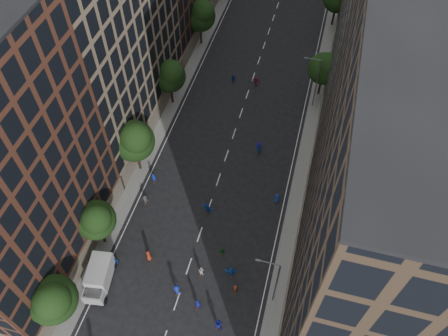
% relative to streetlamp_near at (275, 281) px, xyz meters
% --- Properties ---
extents(ground, '(240.00, 240.00, 0.00)m').
position_rel_streetlamp_near_xyz_m(ground, '(-10.37, 28.00, -5.17)').
color(ground, black).
rests_on(ground, ground).
extents(sidewalk_left, '(4.00, 105.00, 0.15)m').
position_rel_streetlamp_near_xyz_m(sidewalk_left, '(-22.37, 35.50, -5.09)').
color(sidewalk_left, slate).
rests_on(sidewalk_left, ground).
extents(sidewalk_right, '(4.00, 105.00, 0.15)m').
position_rel_streetlamp_near_xyz_m(sidewalk_right, '(1.63, 35.50, -5.09)').
color(sidewalk_right, slate).
rests_on(sidewalk_right, ground).
extents(bldg_left_b, '(14.00, 26.00, 34.00)m').
position_rel_streetlamp_near_xyz_m(bldg_left_b, '(-29.37, 23.00, 11.83)').
color(bldg_left_b, '#897359').
rests_on(bldg_left_b, ground).
extents(bldg_right_a, '(14.00, 30.00, 36.00)m').
position_rel_streetlamp_near_xyz_m(bldg_right_a, '(8.63, 3.00, 12.83)').
color(bldg_right_a, '#443324').
rests_on(bldg_right_a, ground).
extents(bldg_right_b, '(14.00, 28.00, 33.00)m').
position_rel_streetlamp_near_xyz_m(bldg_right_b, '(8.63, 32.00, 11.33)').
color(bldg_right_b, '#6C6459').
rests_on(bldg_right_b, ground).
extents(tree_left_0, '(5.20, 5.20, 8.83)m').
position_rel_streetlamp_near_xyz_m(tree_left_0, '(-21.38, -8.15, 0.79)').
color(tree_left_0, black).
rests_on(tree_left_0, ground).
extents(tree_left_1, '(4.80, 4.80, 8.21)m').
position_rel_streetlamp_near_xyz_m(tree_left_1, '(-21.39, 1.86, 0.38)').
color(tree_left_1, black).
rests_on(tree_left_1, ground).
extents(tree_left_2, '(5.60, 5.60, 9.45)m').
position_rel_streetlamp_near_xyz_m(tree_left_2, '(-21.36, 13.83, 1.19)').
color(tree_left_2, black).
rests_on(tree_left_2, ground).
extents(tree_left_3, '(5.00, 5.00, 8.58)m').
position_rel_streetlamp_near_xyz_m(tree_left_3, '(-21.38, 27.85, 0.65)').
color(tree_left_3, black).
rests_on(tree_left_3, ground).
extents(tree_left_4, '(5.40, 5.40, 9.08)m').
position_rel_streetlamp_near_xyz_m(tree_left_4, '(-21.37, 43.84, 0.93)').
color(tree_left_4, black).
rests_on(tree_left_4, ground).
extents(tree_right_a, '(5.00, 5.00, 8.39)m').
position_rel_streetlamp_near_xyz_m(tree_right_a, '(1.02, 35.85, 0.46)').
color(tree_right_a, black).
rests_on(tree_right_a, ground).
extents(streetlamp_near, '(2.64, 0.22, 9.06)m').
position_rel_streetlamp_near_xyz_m(streetlamp_near, '(0.00, 0.00, 0.00)').
color(streetlamp_near, '#595B60').
rests_on(streetlamp_near, ground).
extents(streetlamp_far, '(2.64, 0.22, 9.06)m').
position_rel_streetlamp_near_xyz_m(streetlamp_far, '(0.00, 33.00, 0.00)').
color(streetlamp_far, '#595B60').
rests_on(streetlamp_far, ground).
extents(cargo_van, '(3.31, 5.72, 2.89)m').
position_rel_streetlamp_near_xyz_m(cargo_van, '(-19.69, -3.15, -3.65)').
color(cargo_van, silver).
rests_on(cargo_van, ground).
extents(skater_1, '(0.71, 0.52, 1.79)m').
position_rel_streetlamp_near_xyz_m(skater_1, '(-7.83, -3.03, -4.28)').
color(skater_1, '#131A9E').
rests_on(skater_1, ground).
extents(skater_2, '(1.11, 0.99, 1.89)m').
position_rel_streetlamp_near_xyz_m(skater_2, '(-4.98, -4.58, -4.22)').
color(skater_2, '#131AA1').
rests_on(skater_2, ground).
extents(skater_3, '(1.32, 1.00, 1.81)m').
position_rel_streetlamp_near_xyz_m(skater_3, '(-10.57, -2.10, -4.26)').
color(skater_3, '#152DB1').
rests_on(skater_3, ground).
extents(skater_4, '(0.91, 0.41, 1.54)m').
position_rel_streetlamp_near_xyz_m(skater_4, '(-18.87, -0.50, -4.40)').
color(skater_4, '#143CA4').
rests_on(skater_4, ground).
extents(skater_5, '(1.74, 0.80, 1.80)m').
position_rel_streetlamp_near_xyz_m(skater_5, '(-5.17, 1.67, -4.27)').
color(skater_5, blue).
rests_on(skater_5, ground).
extents(skater_6, '(1.02, 0.88, 1.77)m').
position_rel_streetlamp_near_xyz_m(skater_6, '(-15.30, 1.16, -4.28)').
color(skater_6, '#A8331C').
rests_on(skater_6, ground).
extents(skater_7, '(0.63, 0.46, 1.61)m').
position_rel_streetlamp_near_xyz_m(skater_7, '(-4.17, -0.13, -4.37)').
color(skater_7, '#923518').
rests_on(skater_7, ground).
extents(skater_8, '(0.80, 0.67, 1.50)m').
position_rel_streetlamp_near_xyz_m(skater_8, '(-8.61, 0.96, -4.42)').
color(skater_8, white).
rests_on(skater_8, ground).
extents(skater_9, '(1.03, 0.64, 1.53)m').
position_rel_streetlamp_near_xyz_m(skater_9, '(-18.69, 8.72, -4.40)').
color(skater_9, '#3E3E43').
rests_on(skater_9, ground).
extents(skater_10, '(0.94, 0.44, 1.56)m').
position_rel_streetlamp_near_xyz_m(skater_10, '(-6.95, 4.03, -4.39)').
color(skater_10, '#206B27').
rests_on(skater_10, ground).
extents(skater_11, '(1.77, 0.87, 1.83)m').
position_rel_streetlamp_near_xyz_m(skater_11, '(-10.33, 9.48, -4.26)').
color(skater_11, '#143FA5').
rests_on(skater_11, ground).
extents(skater_12, '(0.87, 0.69, 1.55)m').
position_rel_streetlamp_near_xyz_m(skater_12, '(-1.87, 13.46, -4.39)').
color(skater_12, '#1639B7').
rests_on(skater_12, ground).
extents(skater_13, '(0.73, 0.60, 1.73)m').
position_rel_streetlamp_near_xyz_m(skater_13, '(-18.87, 12.36, -4.30)').
color(skater_13, '#152DB1').
rests_on(skater_13, ground).
extents(skater_14, '(0.88, 0.77, 1.51)m').
position_rel_streetlamp_near_xyz_m(skater_14, '(-5.94, 21.33, -4.41)').
color(skater_14, '#144FA5').
rests_on(skater_14, ground).
extents(skater_15, '(1.27, 1.02, 1.71)m').
position_rel_streetlamp_near_xyz_m(skater_15, '(-6.05, 21.49, -4.31)').
color(skater_15, '#1813A2').
rests_on(skater_15, ground).
extents(skater_16, '(1.04, 0.52, 1.71)m').
position_rel_streetlamp_near_xyz_m(skater_16, '(-13.28, 35.04, -4.31)').
color(skater_16, '#122595').
rests_on(skater_16, ground).
extents(skater_17, '(1.50, 0.71, 1.56)m').
position_rel_streetlamp_near_xyz_m(skater_17, '(-9.54, 35.53, -4.39)').
color(skater_17, maroon).
rests_on(skater_17, ground).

